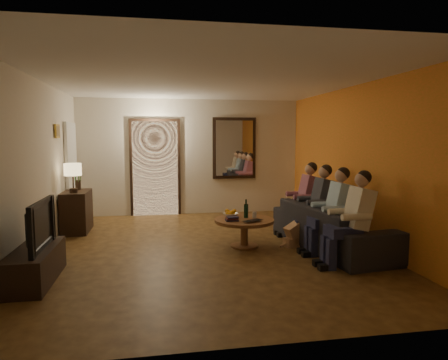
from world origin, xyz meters
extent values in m
cube|color=#402911|center=(0.00, 0.00, 0.00)|extent=(5.00, 6.00, 0.01)
cube|color=white|center=(0.00, 0.00, 2.60)|extent=(5.00, 6.00, 0.01)
cube|color=beige|center=(0.00, 3.00, 1.30)|extent=(5.00, 0.02, 2.60)
cube|color=beige|center=(0.00, -3.00, 1.30)|extent=(5.00, 0.02, 2.60)
cube|color=beige|center=(-2.50, 0.00, 1.30)|extent=(0.02, 6.00, 2.60)
cube|color=beige|center=(2.50, 0.00, 1.30)|extent=(0.02, 6.00, 2.60)
cube|color=orange|center=(2.49, 0.00, 1.30)|extent=(0.01, 6.00, 2.60)
cube|color=#FFE0A5|center=(-0.80, 2.98, 1.05)|extent=(1.00, 0.06, 2.10)
cube|color=black|center=(-0.80, 2.97, 1.05)|extent=(1.12, 0.04, 2.22)
cube|color=silver|center=(-0.55, 2.98, 0.90)|extent=(0.45, 0.03, 1.70)
cube|color=black|center=(1.00, 2.96, 1.50)|extent=(1.00, 0.05, 1.40)
cube|color=white|center=(1.00, 2.93, 1.50)|extent=(0.86, 0.02, 1.26)
cube|color=white|center=(-2.46, 2.30, 1.02)|extent=(0.06, 0.85, 2.04)
cube|color=#B28C33|center=(-2.47, 1.30, 1.85)|extent=(0.03, 0.28, 0.24)
cube|color=brown|center=(-2.46, 1.30, 1.85)|extent=(0.01, 0.22, 0.18)
cube|color=black|center=(-2.25, 1.57, 0.38)|extent=(0.45, 0.85, 0.76)
cube|color=black|center=(-2.25, -1.08, 0.20)|extent=(0.45, 1.23, 0.41)
imported|color=black|center=(-2.25, -1.08, 0.70)|extent=(1.01, 0.13, 0.58)
imported|color=black|center=(1.92, -0.29, 0.35)|extent=(2.48, 1.23, 0.70)
cylinder|color=brown|center=(0.58, 0.02, 0.23)|extent=(1.16, 1.16, 0.45)
imported|color=white|center=(0.40, 0.24, 0.48)|extent=(0.26, 0.26, 0.06)
cylinder|color=silver|center=(0.76, 0.07, 0.50)|extent=(0.06, 0.06, 0.10)
imported|color=black|center=(0.68, -0.26, 0.46)|extent=(0.39, 0.34, 0.03)
camera|label=1|loc=(-0.80, -6.07, 1.73)|focal=32.00mm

